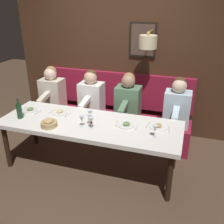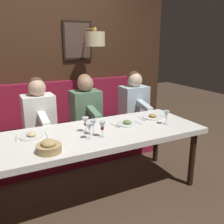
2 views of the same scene
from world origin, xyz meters
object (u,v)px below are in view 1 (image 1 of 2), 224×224
at_px(wine_glass_3, 90,114).
at_px(wine_glass_4, 155,129).
at_px(wine_glass_1, 91,121).
at_px(diner_nearest, 177,104).
at_px(diner_middle, 91,94).
at_px(wine_bottle, 19,111).
at_px(wine_glass_0, 82,119).
at_px(dining_table, 89,126).
at_px(bread_bowl, 49,123).
at_px(diner_far, 52,90).
at_px(diner_near, 128,98).
at_px(wine_glass_2, 90,117).

xyz_separation_m(wine_glass_3, wine_glass_4, (-0.18, -0.92, 0.00)).
distance_m(wine_glass_1, wine_glass_4, 0.82).
bearing_deg(diner_nearest, diner_middle, 90.00).
xyz_separation_m(wine_glass_1, wine_glass_4, (0.03, -0.82, 0.00)).
xyz_separation_m(diner_nearest, wine_bottle, (-1.05, 2.11, 0.04)).
height_order(wine_glass_0, wine_bottle, wine_bottle).
bearing_deg(diner_middle, dining_table, -159.79).
height_order(dining_table, bread_bowl, bread_bowl).
height_order(diner_middle, wine_glass_3, diner_middle).
height_order(dining_table, diner_far, diner_far).
bearing_deg(diner_far, diner_near, -90.00).
distance_m(diner_middle, diner_far, 0.76).
relative_size(diner_middle, wine_bottle, 2.64).
bearing_deg(wine_glass_3, diner_far, 52.33).
bearing_deg(dining_table, diner_nearest, -51.70).
relative_size(diner_nearest, wine_glass_2, 4.82).
height_order(dining_table, wine_glass_2, wine_glass_2).
height_order(dining_table, diner_near, diner_near).
relative_size(wine_glass_1, wine_glass_4, 1.00).
bearing_deg(diner_middle, wine_bottle, 147.42).
distance_m(diner_middle, bread_bowl, 1.17).
bearing_deg(diner_far, diner_nearest, -90.00).
height_order(diner_far, wine_bottle, diner_far).
relative_size(dining_table, wine_bottle, 8.46).
xyz_separation_m(wine_glass_0, wine_glass_1, (-0.01, -0.14, -0.00)).
relative_size(dining_table, wine_glass_3, 15.47).
bearing_deg(wine_glass_0, diner_nearest, -48.06).
height_order(diner_nearest, diner_middle, same).
bearing_deg(wine_bottle, wine_glass_0, -89.05).
bearing_deg(wine_glass_1, dining_table, 31.55).
xyz_separation_m(wine_glass_2, bread_bowl, (-0.20, 0.50, -0.07)).
height_order(diner_nearest, diner_far, same).
bearing_deg(diner_middle, diner_near, -90.00).
bearing_deg(diner_far, wine_glass_1, -131.47).
bearing_deg(dining_table, wine_glass_4, -98.31).
bearing_deg(diner_middle, wine_glass_3, -158.65).
height_order(diner_far, wine_glass_2, diner_far).
xyz_separation_m(diner_far, wine_bottle, (-1.05, -0.08, 0.04)).
bearing_deg(diner_nearest, wine_glass_1, 135.73).
distance_m(diner_nearest, diner_far, 2.20).
height_order(diner_middle, wine_glass_1, diner_middle).
relative_size(diner_middle, wine_glass_2, 4.82).
bearing_deg(diner_nearest, wine_bottle, 116.46).
xyz_separation_m(wine_glass_2, wine_bottle, (-0.10, 1.04, -0.00)).
relative_size(diner_nearest, wine_glass_4, 4.82).
xyz_separation_m(diner_middle, wine_glass_2, (-0.95, -0.36, 0.04)).
height_order(wine_glass_4, bread_bowl, wine_glass_4).
relative_size(dining_table, wine_glass_0, 15.47).
height_order(diner_middle, wine_bottle, diner_middle).
distance_m(diner_far, wine_glass_0, 1.47).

